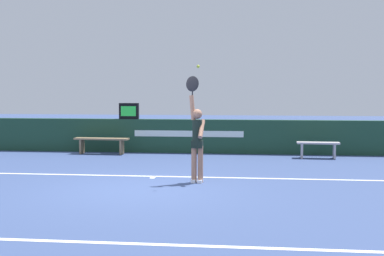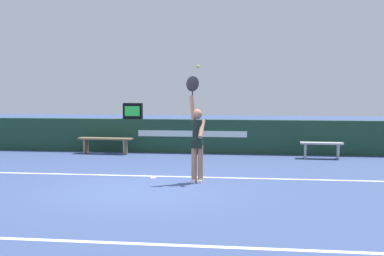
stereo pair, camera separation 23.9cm
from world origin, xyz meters
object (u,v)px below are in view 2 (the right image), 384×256
(tennis_player, at_px, (197,139))
(tennis_ball, at_px, (198,66))
(speed_display, at_px, (133,111))
(courtside_bench_far, at_px, (105,141))
(courtside_bench_near, at_px, (322,147))

(tennis_player, distance_m, tennis_ball, 1.60)
(speed_display, distance_m, tennis_ball, 6.45)
(speed_display, distance_m, courtside_bench_far, 1.35)
(courtside_bench_far, bearing_deg, tennis_player, -53.19)
(speed_display, distance_m, tennis_player, 6.03)
(speed_display, height_order, tennis_player, tennis_player)
(courtside_bench_near, xyz_separation_m, courtside_bench_far, (-6.69, 0.29, 0.04))
(speed_display, height_order, tennis_ball, tennis_ball)
(tennis_ball, bearing_deg, speed_display, 116.67)
(tennis_ball, xyz_separation_m, courtside_bench_far, (-3.59, 5.05, -2.15))
(speed_display, bearing_deg, courtside_bench_near, -8.64)
(tennis_player, xyz_separation_m, courtside_bench_near, (3.15, 4.44, -0.61))
(courtside_bench_near, bearing_deg, speed_display, 171.36)
(tennis_player, height_order, courtside_bench_near, tennis_player)
(speed_display, xyz_separation_m, tennis_player, (2.79, -5.34, -0.37))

